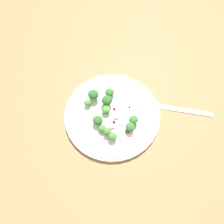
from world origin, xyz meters
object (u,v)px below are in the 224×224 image
plate (112,115)px  broccoli_floret_2 (102,128)px  broccoli_floret_1 (110,92)px  fork (175,109)px  broccoli_floret_0 (98,120)px

plate → broccoli_floret_2: 5.50cm
broccoli_floret_1 → fork: (-9.63, -15.66, -2.66)cm
plate → broccoli_floret_1: broccoli_floret_1 is taller
plate → broccoli_floret_2: size_ratio=12.38×
broccoli_floret_1 → plate: bearing=166.2°
broccoli_floret_0 → broccoli_floret_1: broccoli_floret_0 is taller
broccoli_floret_1 → fork: 18.58cm
broccoli_floret_0 → broccoli_floret_1: bearing=-39.7°
broccoli_floret_0 → fork: (-2.71, -21.42, -2.92)cm
broccoli_floret_0 → broccoli_floret_1: (6.92, -5.75, -0.26)cm
broccoli_floret_0 → fork: broccoli_floret_0 is taller
broccoli_floret_0 → fork: bearing=-97.2°
broccoli_floret_0 → broccoli_floret_2: 2.36cm
broccoli_floret_0 → broccoli_floret_2: size_ratio=1.28×
broccoli_floret_0 → plate: bearing=-74.5°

